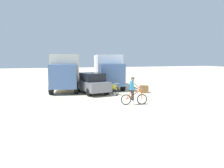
{
  "coord_description": "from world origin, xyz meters",
  "views": [
    {
      "loc": [
        -4.26,
        -10.68,
        2.94
      ],
      "look_at": [
        0.36,
        3.75,
        1.1
      ],
      "focal_mm": 33.26,
      "sensor_mm": 36.0,
      "label": 1
    }
  ],
  "objects": [
    {
      "name": "sedan_parked",
      "position": [
        -0.54,
        6.62,
        0.88
      ],
      "size": [
        2.5,
        4.45,
        1.76
      ],
      "color": "slate",
      "rests_on": "ground"
    },
    {
      "name": "supply_crate",
      "position": [
        3.85,
        5.5,
        0.32
      ],
      "size": [
        0.77,
        0.74,
        0.64
      ],
      "primitive_type": "cube",
      "rotation": [
        0.0,
        0.0,
        2.93
      ],
      "color": "olive",
      "rests_on": "ground"
    },
    {
      "name": "cyclist_orange_shirt",
      "position": [
        1.04,
        1.4,
        0.85
      ],
      "size": [
        1.71,
        0.55,
        1.82
      ],
      "color": "black",
      "rests_on": "ground"
    },
    {
      "name": "ground_plane",
      "position": [
        0.0,
        0.0,
        0.0
      ],
      "size": [
        120.0,
        120.0,
        0.0
      ],
      "primitive_type": "plane",
      "color": "beige"
    },
    {
      "name": "bicycle_spare",
      "position": [
        1.14,
        5.55,
        0.4
      ],
      "size": [
        0.5,
        1.73,
        0.97
      ],
      "color": "black",
      "rests_on": "ground"
    },
    {
      "name": "box_truck_avon_van",
      "position": [
        1.88,
        9.92,
        1.87
      ],
      "size": [
        3.34,
        7.02,
        3.35
      ],
      "color": "white",
      "rests_on": "ground"
    },
    {
      "name": "box_truck_cream_rv",
      "position": [
        -2.41,
        9.56,
        1.87
      ],
      "size": [
        3.44,
        7.04,
        3.35
      ],
      "color": "beige",
      "rests_on": "ground"
    }
  ]
}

